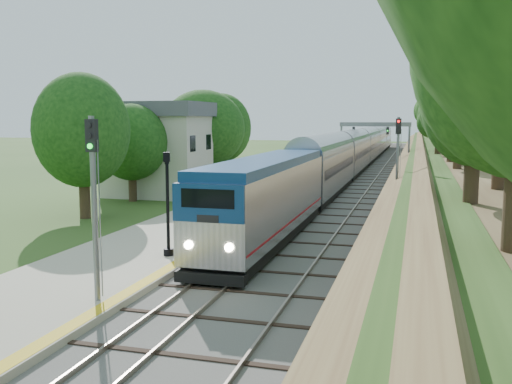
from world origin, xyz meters
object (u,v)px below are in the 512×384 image
(lamppost_far, at_px, (168,210))
(train, at_px, (359,152))
(signal_gantry, at_px, (375,134))
(signal_farside, at_px, (398,155))
(station_building, at_px, (157,148))
(signal_platform, at_px, (94,189))

(lamppost_far, bearing_deg, train, 86.52)
(signal_gantry, distance_m, lamppost_far, 46.77)
(signal_farside, bearing_deg, station_building, 167.15)
(lamppost_far, relative_size, signal_platform, 0.75)
(signal_gantry, height_order, signal_farside, signal_farside)
(signal_gantry, distance_m, signal_farside, 29.84)
(station_building, height_order, signal_platform, station_building)
(lamppost_far, bearing_deg, station_building, 116.65)
(station_building, bearing_deg, train, 66.65)
(signal_gantry, height_order, lamppost_far, signal_gantry)
(train, distance_m, signal_platform, 60.54)
(lamppost_far, distance_m, signal_platform, 6.88)
(station_building, xyz_separation_m, signal_gantry, (16.47, 24.99, 0.73))
(train, relative_size, signal_farside, 17.70)
(signal_gantry, bearing_deg, signal_farside, -82.82)
(train, xyz_separation_m, signal_farside, (6.20, -37.04, 1.95))
(station_building, height_order, lamppost_far, station_building)
(signal_gantry, bearing_deg, signal_platform, -95.79)
(signal_farside, bearing_deg, signal_gantry, 97.18)
(train, xyz_separation_m, signal_platform, (-2.90, -60.43, 2.04))
(lamppost_far, xyz_separation_m, signal_farside, (9.47, 16.76, 1.67))
(train, bearing_deg, signal_farside, -80.50)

